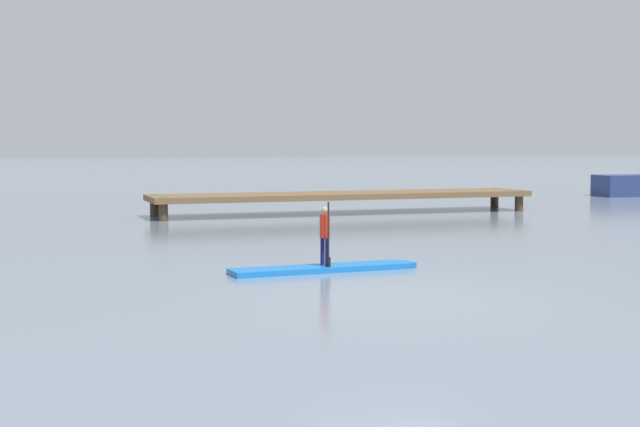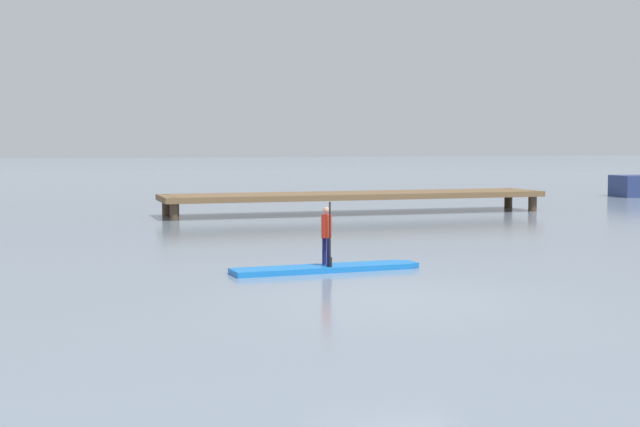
# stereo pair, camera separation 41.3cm
# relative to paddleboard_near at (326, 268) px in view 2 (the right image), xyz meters

# --- Properties ---
(ground_plane) EXTENTS (240.00, 240.00, 0.00)m
(ground_plane) POSITION_rel_paddleboard_near_xyz_m (0.08, -3.06, -0.05)
(ground_plane) COLOR gray
(paddleboard_near) EXTENTS (3.54, 0.83, 0.10)m
(paddleboard_near) POSITION_rel_paddleboard_near_xyz_m (0.00, 0.00, 0.00)
(paddleboard_near) COLOR blue
(paddleboard_near) RESTS_ON ground
(paddler_child_solo) EXTENTS (0.20, 0.38, 1.17)m
(paddler_child_solo) POSITION_rel_paddleboard_near_xyz_m (0.01, -0.01, 0.65)
(paddler_child_solo) COLOR #19194C
(paddler_child_solo) RESTS_ON paddleboard_near
(floating_dock) EXTENTS (12.58, 2.24, 0.68)m
(floating_dock) POSITION_rel_paddleboard_near_xyz_m (5.00, 12.37, 0.53)
(floating_dock) COLOR brown
(floating_dock) RESTS_ON ground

